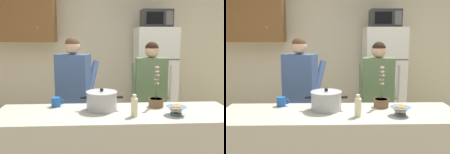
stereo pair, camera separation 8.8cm
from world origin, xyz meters
The scene contains 10 objects.
back_wall_unit centered at (-0.28, 2.26, 1.41)m, with size 6.00×0.48×2.60m.
refrigerator centered at (0.79, 1.85, 0.88)m, with size 0.64×0.68×1.77m.
microwave centered at (0.79, 1.83, 1.91)m, with size 0.48×0.37×0.28m.
person_near_pot centered at (-0.47, 0.83, 1.01)m, with size 0.59×0.53×1.62m.
person_by_sink centered at (0.53, 0.89, 0.96)m, with size 0.50×0.43×1.56m.
cooking_pot centered at (-0.13, 0.09, 1.01)m, with size 0.42×0.30×0.22m.
coffee_mug centered at (-0.59, 0.23, 0.97)m, with size 0.13×0.09×0.10m.
bread_bowl centered at (0.55, -0.11, 0.97)m, with size 0.19×0.19×0.10m.
bottle_near_edge centered at (0.16, -0.13, 1.02)m, with size 0.06×0.06×0.20m.
potted_orchid centered at (0.43, 0.17, 0.99)m, with size 0.15×0.15×0.43m.
Camera 2 is at (-0.08, -2.33, 1.64)m, focal length 40.89 mm.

